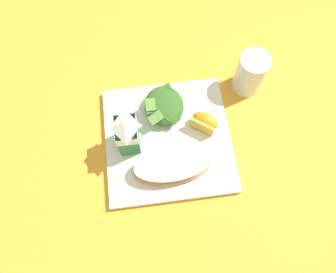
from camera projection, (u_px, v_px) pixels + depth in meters
ground at (168, 141)px, 0.71m from camera, size 3.00×3.00×0.00m
white_plate at (168, 139)px, 0.70m from camera, size 0.28×0.28×0.02m
cheesy_pizza_bread at (172, 166)px, 0.65m from camera, size 0.09×0.17×0.04m
green_salad_pile at (163, 106)px, 0.70m from camera, size 0.10×0.09×0.04m
milk_carton at (127, 132)px, 0.64m from camera, size 0.06×0.04×0.11m
orange_wedge_front at (205, 122)px, 0.69m from camera, size 0.06×0.07×0.04m
drinking_clear_cup at (250, 74)px, 0.71m from camera, size 0.07×0.07×0.11m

